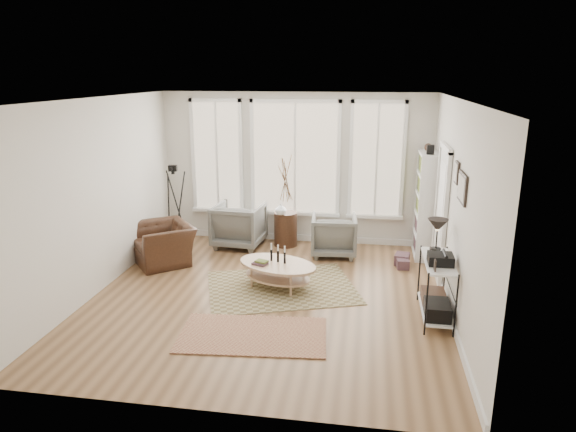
% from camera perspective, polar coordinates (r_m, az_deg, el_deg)
% --- Properties ---
extents(room, '(5.50, 5.54, 2.90)m').
position_cam_1_polar(room, '(7.35, -2.09, 1.31)').
color(room, olive).
rests_on(room, ground).
extents(bay_window, '(4.14, 0.12, 2.24)m').
position_cam_1_polar(bay_window, '(9.91, 0.79, 6.15)').
color(bay_window, tan).
rests_on(bay_window, ground).
extents(door, '(0.09, 1.06, 2.22)m').
position_cam_1_polar(door, '(8.46, 16.66, 0.46)').
color(door, silver).
rests_on(door, ground).
extents(bookcase, '(0.31, 0.85, 2.06)m').
position_cam_1_polar(bookcase, '(9.52, 15.00, 1.20)').
color(bookcase, white).
rests_on(bookcase, ground).
extents(low_shelf, '(0.38, 1.08, 1.30)m').
position_cam_1_polar(low_shelf, '(7.27, 16.19, -7.10)').
color(low_shelf, white).
rests_on(low_shelf, ground).
extents(wall_art, '(0.04, 0.88, 0.44)m').
position_cam_1_polar(wall_art, '(6.93, 18.64, 3.43)').
color(wall_art, black).
rests_on(wall_art, ground).
extents(rug_main, '(2.66, 2.32, 0.01)m').
position_cam_1_polar(rug_main, '(8.10, -0.72, -7.91)').
color(rug_main, brown).
rests_on(rug_main, ground).
extents(rug_runner, '(1.96, 1.20, 0.01)m').
position_cam_1_polar(rug_runner, '(6.75, -3.93, -12.99)').
color(rug_runner, brown).
rests_on(rug_runner, ground).
extents(coffee_table, '(1.48, 1.21, 0.59)m').
position_cam_1_polar(coffee_table, '(7.99, -1.23, -5.85)').
color(coffee_table, tan).
rests_on(coffee_table, ground).
extents(armchair_left, '(0.97, 0.99, 0.84)m').
position_cam_1_polar(armchair_left, '(9.90, -5.45, -0.99)').
color(armchair_left, slate).
rests_on(armchair_left, ground).
extents(armchair_right, '(0.87, 0.89, 0.75)m').
position_cam_1_polar(armchair_right, '(9.42, 5.11, -2.13)').
color(armchair_right, slate).
rests_on(armchair_right, ground).
extents(side_table, '(0.44, 0.44, 1.85)m').
position_cam_1_polar(side_table, '(9.75, -0.27, 1.69)').
color(side_table, '#3C2215').
rests_on(side_table, ground).
extents(vase, '(0.22, 0.22, 0.22)m').
position_cam_1_polar(vase, '(9.64, -0.81, 0.79)').
color(vase, silver).
rests_on(vase, side_table).
extents(accent_chair, '(1.41, 1.39, 0.69)m').
position_cam_1_polar(accent_chair, '(9.29, -13.70, -3.00)').
color(accent_chair, '#3C2215').
rests_on(accent_chair, ground).
extents(tripod_camera, '(0.55, 0.55, 1.57)m').
position_cam_1_polar(tripod_camera, '(10.07, -12.42, 0.78)').
color(tripod_camera, black).
rests_on(tripod_camera, ground).
extents(book_stack_near, '(0.29, 0.34, 0.19)m').
position_cam_1_polar(book_stack_near, '(9.23, 12.55, -4.69)').
color(book_stack_near, brown).
rests_on(book_stack_near, ground).
extents(book_stack_far, '(0.23, 0.27, 0.16)m').
position_cam_1_polar(book_stack_far, '(9.06, 12.61, -5.17)').
color(book_stack_far, brown).
rests_on(book_stack_far, ground).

